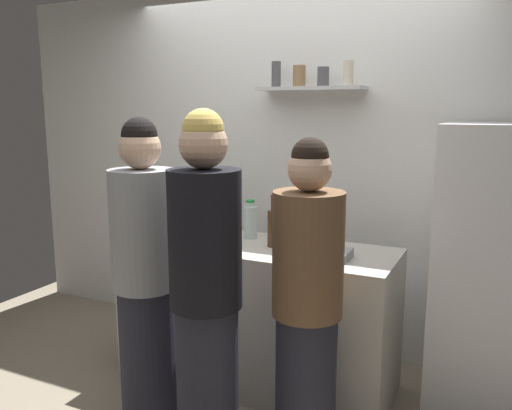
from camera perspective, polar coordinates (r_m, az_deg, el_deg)
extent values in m
cube|color=white|center=(3.84, 4.38, 4.00)|extent=(4.80, 0.10, 2.60)
cube|color=silver|center=(3.61, 5.95, 12.41)|extent=(0.72, 0.22, 0.02)
cylinder|color=#4C4C51|center=(3.71, 2.19, 13.92)|extent=(0.06, 0.06, 0.17)
cylinder|color=olive|center=(3.64, 4.69, 13.70)|extent=(0.08, 0.08, 0.14)
cylinder|color=#4C4C51|center=(3.58, 7.27, 13.59)|extent=(0.08, 0.08, 0.13)
cylinder|color=beige|center=(3.54, 9.94, 13.83)|extent=(0.07, 0.07, 0.16)
cube|color=white|center=(3.28, 23.77, -6.48)|extent=(0.57, 0.59, 1.65)
cube|color=#B7B2A8|center=(3.40, 0.00, -11.66)|extent=(1.72, 0.63, 0.90)
cube|color=gray|center=(3.00, 6.78, -5.23)|extent=(0.34, 0.24, 0.05)
cylinder|color=#B2B2B7|center=(3.23, -3.54, -3.55)|extent=(0.10, 0.10, 0.10)
cylinder|color=silver|center=(3.24, -3.44, -2.36)|extent=(0.01, 0.01, 0.17)
cylinder|color=silver|center=(3.20, -3.14, -2.34)|extent=(0.01, 0.04, 0.19)
cylinder|color=silver|center=(3.21, -3.35, -2.29)|extent=(0.01, 0.05, 0.18)
cylinder|color=silver|center=(3.24, -3.22, -2.38)|extent=(0.01, 0.01, 0.17)
cylinder|color=silver|center=(3.23, -3.53, -2.49)|extent=(0.03, 0.02, 0.15)
cylinder|color=silver|center=(3.21, -3.74, -2.30)|extent=(0.01, 0.01, 0.19)
cylinder|color=silver|center=(3.22, -3.79, -2.23)|extent=(0.01, 0.01, 0.19)
cylinder|color=#472814|center=(3.20, 1.86, -2.58)|extent=(0.07, 0.07, 0.22)
cylinder|color=#472814|center=(3.17, 1.87, 0.08)|extent=(0.03, 0.03, 0.08)
cylinder|color=maroon|center=(3.16, 1.88, 0.95)|extent=(0.03, 0.03, 0.02)
cylinder|color=#19471E|center=(3.08, -4.05, -3.49)|extent=(0.08, 0.08, 0.18)
cylinder|color=#19471E|center=(3.05, -4.08, -1.07)|extent=(0.03, 0.03, 0.08)
cylinder|color=black|center=(3.04, -4.09, -0.14)|extent=(0.04, 0.04, 0.02)
cylinder|color=silver|center=(3.41, -0.62, -1.88)|extent=(0.09, 0.09, 0.21)
cylinder|color=silver|center=(3.38, -0.62, 0.07)|extent=(0.05, 0.05, 0.03)
cylinder|color=#268C3F|center=(3.38, -0.62, 0.43)|extent=(0.06, 0.06, 0.02)
cylinder|color=#262633|center=(3.04, -11.57, -15.81)|extent=(0.30, 0.30, 0.79)
cylinder|color=gray|center=(2.80, -12.10, -2.61)|extent=(0.34, 0.34, 0.63)
sphere|color=#D8AD8C|center=(2.73, -12.44, 6.03)|extent=(0.22, 0.22, 0.22)
sphere|color=black|center=(2.73, -12.49, 7.38)|extent=(0.18, 0.18, 0.18)
cylinder|color=#262633|center=(2.71, -5.23, -18.84)|extent=(0.30, 0.30, 0.81)
cylinder|color=black|center=(2.43, -5.52, -3.69)|extent=(0.34, 0.34, 0.64)
sphere|color=#D8AD8C|center=(2.37, -5.70, 6.52)|extent=(0.22, 0.22, 0.22)
sphere|color=#D8B759|center=(2.36, -5.73, 8.12)|extent=(0.19, 0.19, 0.19)
cylinder|color=#262633|center=(2.76, 5.39, -18.90)|extent=(0.30, 0.30, 0.75)
cylinder|color=brown|center=(2.50, 5.66, -5.30)|extent=(0.34, 0.34, 0.60)
sphere|color=#D8AD8C|center=(2.43, 5.83, 3.84)|extent=(0.20, 0.20, 0.20)
sphere|color=black|center=(2.42, 5.85, 5.28)|extent=(0.17, 0.17, 0.17)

